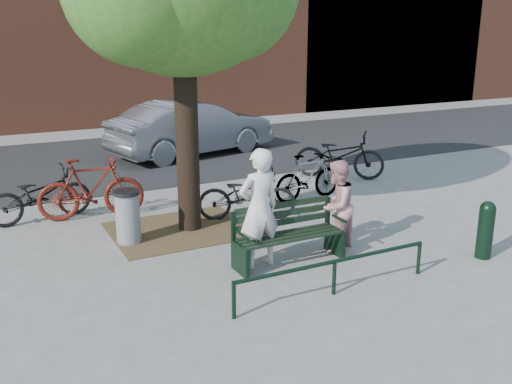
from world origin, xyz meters
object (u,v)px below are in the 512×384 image
person_left (259,208)px  litter_bin (128,217)px  person_right (336,206)px  parked_car (192,128)px  bollard (486,228)px  park_bench (287,233)px  bicycle_c (247,195)px

person_left → litter_bin: person_left is taller
person_right → parked_car: (0.58, 7.99, 0.04)m
person_left → bollard: (3.30, -1.34, -0.42)m
park_bench → person_left: size_ratio=0.95×
bollard → parked_car: 9.43m
person_left → bicycle_c: (0.80, 2.05, -0.43)m
litter_bin → park_bench: bearing=-44.3°
bicycle_c → person_right: bearing=-140.5°
person_right → litter_bin: (-2.92, 1.85, -0.29)m
park_bench → litter_bin: 2.75m
bicycle_c → park_bench: bearing=-166.2°
park_bench → person_left: (-0.45, 0.07, 0.44)m
park_bench → bicycle_c: size_ratio=0.94×
park_bench → parked_car: (1.53, 8.06, 0.31)m
person_right → litter_bin: person_right is taller
park_bench → bollard: size_ratio=1.88×
bicycle_c → litter_bin: bearing=118.2°
litter_bin → person_right: bearing=-32.4°
bollard → parked_car: size_ratio=0.19×
litter_bin → bicycle_c: size_ratio=0.50×
litter_bin → bollard: bearing=-33.5°
bicycle_c → bollard: bearing=-120.3°
litter_bin → parked_car: bearing=60.3°
person_left → bollard: size_ratio=1.97×
person_right → bicycle_c: bearing=-103.7°
bollard → bicycle_c: bearing=126.4°
person_left → bollard: 3.59m
bollard → parked_car: parked_car is taller
bollard → park_bench: bearing=156.1°
park_bench → litter_bin: (-1.97, 1.92, -0.02)m
litter_bin → bicycle_c: bearing=4.9°
park_bench → litter_bin: park_bench is taller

